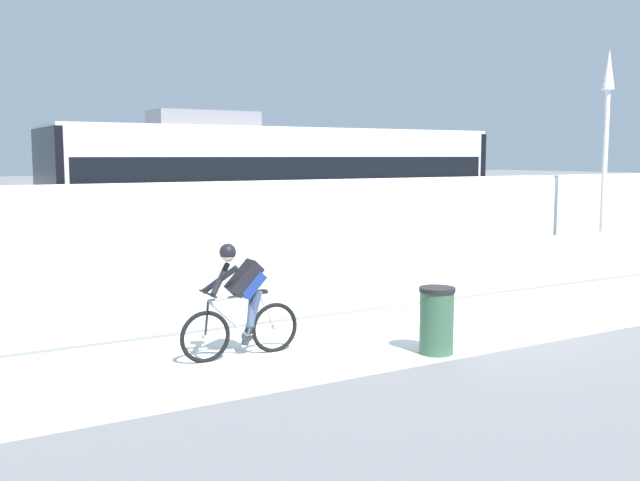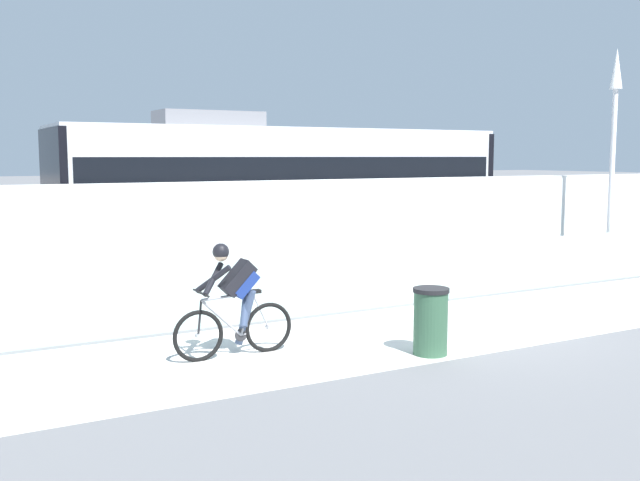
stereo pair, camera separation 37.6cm
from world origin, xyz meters
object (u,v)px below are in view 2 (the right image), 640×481
Objects in this scene: tram at (286,193)px; trash_bin at (431,321)px; cyclist_on_bike at (234,302)px; lamp_post_antenna at (614,134)px.

trash_bin is at bearing -102.32° from tram.
tram is at bearing 77.68° from trash_bin.
cyclist_on_bike is 10.73m from lamp_post_antenna.
cyclist_on_bike is (-4.21, -6.85, -1.11)m from tram.
trash_bin is (2.44, -1.25, -0.30)m from cyclist_on_bike.
tram is 11.52× the size of trash_bin.
trash_bin is at bearing -156.35° from lamp_post_antenna.
lamp_post_antenna is 8.93m from trash_bin.
cyclist_on_bike is at bearing -168.10° from lamp_post_antenna.
lamp_post_antenna reaches higher than tram.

